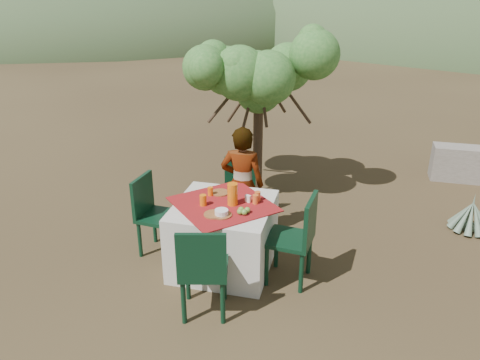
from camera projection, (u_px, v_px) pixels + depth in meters
name	position (u px, v px, depth m)	size (l,w,h in m)	color
ground	(239.00, 276.00, 5.03)	(160.00, 160.00, 0.00)	#342617
table	(224.00, 235.00, 5.08)	(1.30, 1.30, 0.76)	silver
chair_far	(240.00, 188.00, 5.99)	(0.49, 0.49, 0.87)	black
chair_near	(203.00, 268.00, 4.23)	(0.54, 0.54, 0.96)	black
chair_left	(153.00, 211.00, 5.31)	(0.46, 0.46, 0.93)	black
chair_right	(298.00, 236.00, 4.75)	(0.50, 0.50, 0.98)	black
person	(242.00, 184.00, 5.52)	(0.52, 0.34, 1.42)	#8C6651
shrub_tree	(265.00, 82.00, 6.27)	(1.79, 1.76, 2.11)	#402D20
agave	(471.00, 216.00, 5.89)	(0.53, 0.52, 0.56)	slate
hill_near_left	(107.00, 21.00, 35.79)	(40.00, 40.00, 16.00)	#334A29
hill_far_center	(318.00, 8.00, 52.26)	(60.00, 60.00, 24.00)	slate
plate_far	(220.00, 193.00, 5.17)	(0.20, 0.20, 0.01)	brown
plate_near	(214.00, 214.00, 4.69)	(0.20, 0.20, 0.01)	brown
glass_far	(210.00, 191.00, 5.10)	(0.06, 0.06, 0.10)	orange
glass_near	(203.00, 200.00, 4.87)	(0.07, 0.07, 0.12)	orange
juice_pitcher	(233.00, 194.00, 4.86)	(0.11, 0.11, 0.24)	orange
bowl_plate	(222.00, 215.00, 4.68)	(0.21, 0.21, 0.01)	brown
white_bowl	(222.00, 212.00, 4.67)	(0.14, 0.14, 0.05)	white
jar_left	(255.00, 199.00, 4.91)	(0.06, 0.06, 0.10)	orange
jar_right	(258.00, 196.00, 4.98)	(0.06, 0.06, 0.10)	orange
napkin_holder	(248.00, 199.00, 4.95)	(0.06, 0.04, 0.08)	white
fruit_cluster	(243.00, 211.00, 4.71)	(0.13, 0.12, 0.06)	#6C9C39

